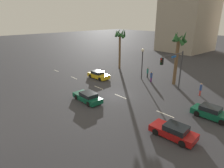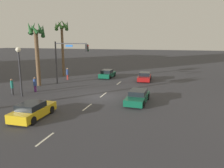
# 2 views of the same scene
# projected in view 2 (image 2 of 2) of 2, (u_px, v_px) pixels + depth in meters

# --- Properties ---
(ground_plane) EXTENTS (220.00, 220.00, 0.00)m
(ground_plane) POSITION_uv_depth(u_px,v_px,m) (101.00, 96.00, 24.76)
(ground_plane) COLOR #333338
(lane_stripe_1) EXTENTS (2.06, 0.14, 0.01)m
(lane_stripe_1) POSITION_uv_depth(u_px,v_px,m) (45.00, 139.00, 14.18)
(lane_stripe_1) COLOR silver
(lane_stripe_1) RESTS_ON ground_plane
(lane_stripe_2) EXTENTS (2.18, 0.14, 0.01)m
(lane_stripe_2) POSITION_uv_depth(u_px,v_px,m) (87.00, 107.00, 20.85)
(lane_stripe_2) COLOR silver
(lane_stripe_2) RESTS_ON ground_plane
(lane_stripe_3) EXTENTS (2.30, 0.14, 0.01)m
(lane_stripe_3) POSITION_uv_depth(u_px,v_px,m) (103.00, 95.00, 25.42)
(lane_stripe_3) COLOR silver
(lane_stripe_3) RESTS_ON ground_plane
(lane_stripe_4) EXTENTS (2.33, 0.14, 0.01)m
(lane_stripe_4) POSITION_uv_depth(u_px,v_px,m) (119.00, 83.00, 32.19)
(lane_stripe_4) COLOR silver
(lane_stripe_4) RESTS_ON ground_plane
(car_0) EXTENTS (4.28, 1.93, 1.34)m
(car_0) POSITION_uv_depth(u_px,v_px,m) (107.00, 74.00, 36.65)
(car_0) COLOR #0F5138
(car_0) RESTS_ON ground_plane
(car_1) EXTENTS (4.33, 2.14, 1.28)m
(car_1) POSITION_uv_depth(u_px,v_px,m) (145.00, 77.00, 33.93)
(car_1) COLOR maroon
(car_1) RESTS_ON ground_plane
(car_2) EXTENTS (4.34, 2.02, 1.32)m
(car_2) POSITION_uv_depth(u_px,v_px,m) (33.00, 111.00, 17.92)
(car_2) COLOR gold
(car_2) RESTS_ON ground_plane
(car_3) EXTENTS (4.65, 2.03, 1.25)m
(car_3) POSITION_uv_depth(u_px,v_px,m) (138.00, 97.00, 22.28)
(car_3) COLOR #0F5138
(car_3) RESTS_ON ground_plane
(traffic_signal) EXTENTS (0.60, 5.25, 6.01)m
(traffic_signal) POSITION_uv_depth(u_px,v_px,m) (67.00, 56.00, 30.34)
(traffic_signal) COLOR #38383D
(traffic_signal) RESTS_ON ground_plane
(streetlamp) EXTENTS (0.56, 0.56, 5.50)m
(streetlamp) POSITION_uv_depth(u_px,v_px,m) (19.00, 62.00, 24.06)
(streetlamp) COLOR #2D2D33
(streetlamp) RESTS_ON ground_plane
(pedestrian_0) EXTENTS (0.40, 0.40, 1.88)m
(pedestrian_0) POSITION_uv_depth(u_px,v_px,m) (12.00, 86.00, 25.27)
(pedestrian_0) COLOR #333338
(pedestrian_0) RESTS_ON ground_plane
(pedestrian_1) EXTENTS (0.40, 0.40, 1.82)m
(pedestrian_1) POSITION_uv_depth(u_px,v_px,m) (35.00, 84.00, 26.72)
(pedestrian_1) COLOR #59266B
(pedestrian_1) RESTS_ON ground_plane
(pedestrian_2) EXTENTS (0.40, 0.40, 1.88)m
(pedestrian_2) POSITION_uv_depth(u_px,v_px,m) (67.00, 73.00, 34.68)
(pedestrian_2) COLOR #BF3833
(pedestrian_2) RESTS_ON ground_plane
(palm_tree_0) EXTENTS (2.71, 2.92, 9.65)m
(palm_tree_0) POSITION_uv_depth(u_px,v_px,m) (62.00, 34.00, 37.07)
(palm_tree_0) COLOR brown
(palm_tree_0) RESTS_ON ground_plane
(palm_tree_2) EXTENTS (2.61, 2.79, 8.69)m
(palm_tree_2) POSITION_uv_depth(u_px,v_px,m) (37.00, 41.00, 29.37)
(palm_tree_2) COLOR brown
(palm_tree_2) RESTS_ON ground_plane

